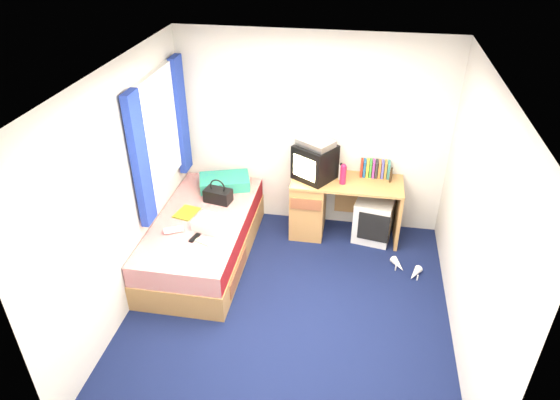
% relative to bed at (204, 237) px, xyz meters
% --- Properties ---
extents(ground, '(3.40, 3.40, 0.00)m').
position_rel_bed_xyz_m(ground, '(1.10, -0.69, -0.27)').
color(ground, '#0C1438').
rests_on(ground, ground).
extents(room_shell, '(3.40, 3.40, 3.40)m').
position_rel_bed_xyz_m(room_shell, '(1.10, -0.69, 1.18)').
color(room_shell, white).
rests_on(room_shell, ground).
extents(bed, '(1.01, 2.00, 0.54)m').
position_rel_bed_xyz_m(bed, '(0.00, 0.00, 0.00)').
color(bed, tan).
rests_on(bed, ground).
extents(pillow, '(0.69, 0.55, 0.13)m').
position_rel_bed_xyz_m(pillow, '(0.07, 0.71, 0.34)').
color(pillow, '#186D9F').
rests_on(pillow, bed).
extents(desk, '(1.30, 0.55, 0.75)m').
position_rel_bed_xyz_m(desk, '(1.29, 0.74, 0.14)').
color(desk, tan).
rests_on(desk, ground).
extents(storage_cube, '(0.50, 0.50, 0.53)m').
position_rel_bed_xyz_m(storage_cube, '(1.91, 0.71, -0.00)').
color(storage_cube, silver).
rests_on(storage_cube, ground).
extents(crt_tv, '(0.56, 0.55, 0.42)m').
position_rel_bed_xyz_m(crt_tv, '(1.17, 0.74, 0.69)').
color(crt_tv, black).
rests_on(crt_tv, desk).
extents(vcr, '(0.48, 0.45, 0.07)m').
position_rel_bed_xyz_m(vcr, '(1.17, 0.75, 0.93)').
color(vcr, '#BBBBBD').
rests_on(vcr, crt_tv).
extents(book_row, '(0.34, 0.13, 0.20)m').
position_rel_bed_xyz_m(book_row, '(1.87, 0.91, 0.58)').
color(book_row, maroon).
rests_on(book_row, desk).
extents(picture_frame, '(0.04, 0.12, 0.14)m').
position_rel_bed_xyz_m(picture_frame, '(2.06, 0.84, 0.55)').
color(picture_frame, '#302010').
rests_on(picture_frame, desk).
extents(pink_water_bottle, '(0.09, 0.09, 0.22)m').
position_rel_bed_xyz_m(pink_water_bottle, '(1.51, 0.66, 0.59)').
color(pink_water_bottle, '#C11B43').
rests_on(pink_water_bottle, desk).
extents(aerosol_can, '(0.06, 0.06, 0.19)m').
position_rel_bed_xyz_m(aerosol_can, '(1.48, 0.76, 0.58)').
color(aerosol_can, silver).
rests_on(aerosol_can, desk).
extents(handbag, '(0.34, 0.23, 0.29)m').
position_rel_bed_xyz_m(handbag, '(0.09, 0.36, 0.36)').
color(handbag, black).
rests_on(handbag, bed).
extents(towel, '(0.39, 0.35, 0.11)m').
position_rel_bed_xyz_m(towel, '(0.16, -0.18, 0.33)').
color(towel, silver).
rests_on(towel, bed).
extents(magazine, '(0.26, 0.32, 0.01)m').
position_rel_bed_xyz_m(magazine, '(-0.19, 0.05, 0.28)').
color(magazine, '#E0FD1C').
rests_on(magazine, bed).
extents(water_bottle, '(0.21, 0.15, 0.07)m').
position_rel_bed_xyz_m(water_bottle, '(-0.20, -0.33, 0.31)').
color(water_bottle, silver).
rests_on(water_bottle, bed).
extents(colour_swatch_fan, '(0.23, 0.14, 0.01)m').
position_rel_bed_xyz_m(colour_swatch_fan, '(0.14, -0.45, 0.28)').
color(colour_swatch_fan, gold).
rests_on(colour_swatch_fan, bed).
extents(remote_control, '(0.09, 0.17, 0.02)m').
position_rel_bed_xyz_m(remote_control, '(0.05, -0.40, 0.28)').
color(remote_control, black).
rests_on(remote_control, bed).
extents(window_assembly, '(0.11, 1.42, 1.40)m').
position_rel_bed_xyz_m(window_assembly, '(-0.45, 0.21, 1.15)').
color(window_assembly, silver).
rests_on(window_assembly, room_shell).
extents(white_heels, '(0.36, 0.37, 0.09)m').
position_rel_bed_xyz_m(white_heels, '(2.31, 0.10, -0.23)').
color(white_heels, white).
rests_on(white_heels, ground).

